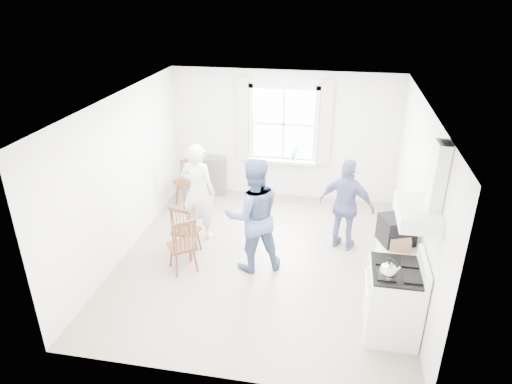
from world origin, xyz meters
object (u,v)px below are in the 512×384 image
(windsor_chair_a, at_px, (190,177))
(person_left, at_px, (198,191))
(windsor_chair_c, at_px, (184,241))
(gas_stove, at_px, (393,301))
(stereo_stack, at_px, (397,230))
(person_right, at_px, (346,205))
(low_cabinet, at_px, (394,272))
(windsor_chair_b, at_px, (183,226))
(person_mid, at_px, (253,215))

(windsor_chair_a, relative_size, person_left, 0.63)
(windsor_chair_a, bearing_deg, windsor_chair_c, -74.62)
(gas_stove, xyz_separation_m, windsor_chair_a, (-3.60, 2.93, 0.18))
(stereo_stack, xyz_separation_m, person_right, (-0.65, 1.22, -0.30))
(low_cabinet, relative_size, windsor_chair_b, 1.00)
(low_cabinet, relative_size, windsor_chair_c, 0.96)
(windsor_chair_c, xyz_separation_m, person_left, (-0.11, 1.14, 0.29))
(stereo_stack, distance_m, windsor_chair_c, 3.08)
(gas_stove, relative_size, windsor_chair_c, 1.20)
(gas_stove, bearing_deg, person_left, 148.56)
(windsor_chair_b, xyz_separation_m, windsor_chair_c, (0.18, -0.47, 0.02))
(person_right, bearing_deg, windsor_chair_a, 1.08)
(windsor_chair_b, distance_m, person_right, 2.68)
(stereo_stack, height_order, person_left, person_left)
(windsor_chair_b, bearing_deg, person_right, 16.04)
(windsor_chair_b, height_order, person_mid, person_mid)
(gas_stove, xyz_separation_m, stereo_stack, (0.03, 0.75, 0.61))
(person_left, bearing_deg, person_mid, 156.37)
(stereo_stack, distance_m, person_mid, 2.08)
(windsor_chair_c, bearing_deg, person_right, 26.72)
(low_cabinet, bearing_deg, stereo_stack, 126.54)
(low_cabinet, height_order, windsor_chair_c, windsor_chair_c)
(stereo_stack, bearing_deg, windsor_chair_a, 149.08)
(windsor_chair_a, height_order, windsor_chair_b, windsor_chair_a)
(windsor_chair_a, bearing_deg, person_mid, -48.47)
(windsor_chair_c, relative_size, person_right, 0.59)
(gas_stove, height_order, person_mid, person_mid)
(windsor_chair_c, bearing_deg, stereo_stack, -0.25)
(stereo_stack, height_order, person_mid, person_mid)
(low_cabinet, height_order, person_mid, person_mid)
(person_left, bearing_deg, gas_stove, 160.02)
(person_left, distance_m, person_right, 2.50)
(person_mid, bearing_deg, gas_stove, 127.40)
(windsor_chair_b, xyz_separation_m, person_right, (2.57, 0.74, 0.24))
(low_cabinet, distance_m, windsor_chair_a, 4.30)
(windsor_chair_c, relative_size, person_mid, 0.51)
(stereo_stack, distance_m, windsor_chair_b, 3.30)
(low_cabinet, distance_m, stereo_stack, 0.64)
(person_mid, height_order, person_right, person_mid)
(low_cabinet, height_order, person_left, person_left)
(low_cabinet, relative_size, person_right, 0.57)
(windsor_chair_b, bearing_deg, stereo_stack, -8.46)
(gas_stove, height_order, windsor_chair_c, gas_stove)
(low_cabinet, distance_m, person_mid, 2.17)
(windsor_chair_b, distance_m, windsor_chair_c, 0.50)
(gas_stove, bearing_deg, stereo_stack, 87.55)
(low_cabinet, distance_m, person_right, 1.48)
(low_cabinet, xyz_separation_m, windsor_chair_c, (-3.08, 0.06, 0.12))
(person_mid, bearing_deg, windsor_chair_b, -28.30)
(windsor_chair_c, distance_m, person_left, 1.18)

